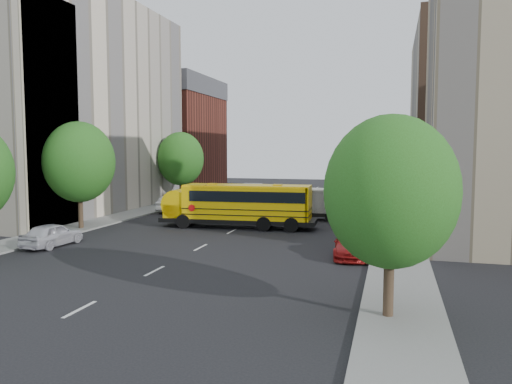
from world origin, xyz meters
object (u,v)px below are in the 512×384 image
at_px(street_tree_5, 393,159).
at_px(parked_car_2, 232,189).
at_px(school_bus, 237,203).
at_px(safari_truck, 330,204).
at_px(street_tree_1, 79,162).
at_px(parked_car_4, 371,201).
at_px(street_tree_2, 181,159).
at_px(street_tree_3, 391,192).
at_px(street_tree_4, 393,157).
at_px(parked_car_3, 351,245).
at_px(parked_car_0, 52,235).
at_px(parked_car_1, 174,204).

distance_m(street_tree_5, parked_car_2, 20.20).
bearing_deg(school_bus, safari_truck, 38.75).
xyz_separation_m(street_tree_1, parked_car_4, (20.02, 18.53, -4.20)).
distance_m(street_tree_2, street_tree_3, 38.83).
distance_m(street_tree_4, street_tree_5, 12.01).
relative_size(school_bus, safari_truck, 1.95).
bearing_deg(street_tree_3, street_tree_5, 90.00).
bearing_deg(parked_car_2, street_tree_5, 179.89).
distance_m(school_bus, parked_car_2, 26.73).
bearing_deg(parked_car_2, parked_car_4, 146.62).
bearing_deg(parked_car_3, school_bus, 134.38).
height_order(street_tree_4, parked_car_3, street_tree_4).
bearing_deg(street_tree_5, safari_truck, -103.39).
distance_m(street_tree_1, street_tree_4, 28.43).
height_order(street_tree_2, safari_truck, street_tree_2).
relative_size(parked_car_2, parked_car_3, 1.24).
bearing_deg(street_tree_4, school_bus, -128.31).
bearing_deg(parked_car_4, street_tree_3, -92.12).
relative_size(street_tree_5, parked_car_4, 1.69).
xyz_separation_m(safari_truck, parked_car_4, (2.89, 8.98, -0.62)).
height_order(street_tree_1, parked_car_4, street_tree_1).
distance_m(street_tree_3, parked_car_0, 21.65).
relative_size(street_tree_4, parked_car_1, 1.75).
bearing_deg(street_tree_1, street_tree_2, 90.00).
relative_size(school_bus, parked_car_2, 2.13).
relative_size(school_bus, parked_car_3, 2.63).
relative_size(street_tree_3, school_bus, 0.60).
height_order(street_tree_2, street_tree_3, street_tree_2).
bearing_deg(street_tree_5, parked_car_3, -93.45).
distance_m(street_tree_5, school_bus, 28.60).
relative_size(street_tree_1, street_tree_5, 1.05).
bearing_deg(street_tree_1, parked_car_0, -70.12).
xyz_separation_m(street_tree_1, street_tree_2, (0.00, 18.00, -0.12)).
xyz_separation_m(street_tree_5, parked_car_4, (-1.98, -11.47, -3.95)).
bearing_deg(parked_car_1, parked_car_4, -158.77).
height_order(street_tree_3, parked_car_3, street_tree_3).
relative_size(street_tree_4, parked_car_3, 1.79).
relative_size(parked_car_2, parked_car_4, 1.26).
height_order(street_tree_4, street_tree_5, street_tree_4).
relative_size(street_tree_1, safari_truck, 1.30).
distance_m(street_tree_5, parked_car_0, 41.35).
bearing_deg(street_tree_4, street_tree_3, -90.00).
relative_size(street_tree_4, parked_car_0, 1.90).
xyz_separation_m(street_tree_4, safari_truck, (-4.87, -8.45, -3.70)).
xyz_separation_m(school_bus, parked_car_1, (-8.61, 7.50, -1.09)).
bearing_deg(parked_car_0, parked_car_2, -88.19).
height_order(safari_truck, parked_car_0, safari_truck).
bearing_deg(safari_truck, parked_car_2, 127.53).
height_order(street_tree_3, parked_car_0, street_tree_3).
distance_m(street_tree_2, parked_car_3, 30.13).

